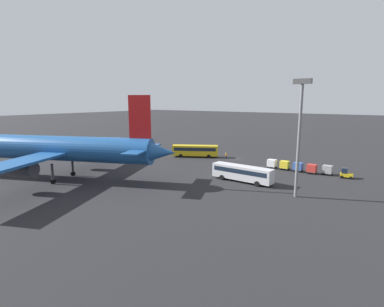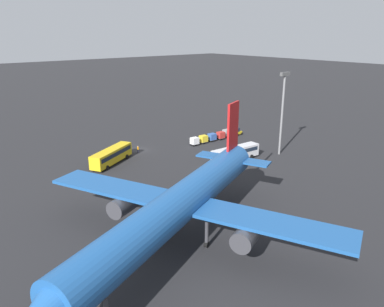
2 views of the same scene
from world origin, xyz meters
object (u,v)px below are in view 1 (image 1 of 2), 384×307
cargo_cart_yellow (285,165)px  cargo_cart_blue (298,166)px  shuttle_bus_far (242,172)px  worker_person (226,156)px  airplane (55,149)px  cargo_cart_red (312,168)px  cargo_cart_white (272,163)px  baggage_tug (346,174)px  cargo_cart_grey (327,170)px  shuttle_bus_near (195,150)px

cargo_cart_yellow → cargo_cart_blue: bearing=179.7°
shuttle_bus_far → worker_person: (13.89, -18.74, -1.02)m
cargo_cart_blue → worker_person: bearing=-10.8°
airplane → shuttle_bus_far: (-31.41, -20.06, -4.40)m
shuttle_bus_far → cargo_cart_red: size_ratio=6.07×
cargo_cart_yellow → cargo_cart_white: size_ratio=1.00×
shuttle_bus_far → baggage_tug: 22.04m
worker_person → cargo_cart_white: bearing=164.8°
shuttle_bus_far → cargo_cart_blue: bearing=-111.1°
cargo_cart_blue → cargo_cart_red: bearing=176.2°
airplane → worker_person: bearing=-137.2°
cargo_cart_grey → cargo_cart_white: (12.08, 0.60, 0.00)m
cargo_cart_yellow → cargo_cart_white: 3.02m
shuttle_bus_near → baggage_tug: shuttle_bus_near is taller
shuttle_bus_far → cargo_cart_red: bearing=-120.4°
cargo_cart_red → cargo_cart_yellow: (6.04, -0.22, 0.00)m
baggage_tug → cargo_cart_white: size_ratio=1.22×
shuttle_bus_far → cargo_cart_white: shuttle_bus_far is taller
cargo_cart_blue → cargo_cart_yellow: same height
cargo_cart_red → cargo_cart_yellow: 6.05m
shuttle_bus_near → cargo_cart_yellow: shuttle_bus_near is taller
shuttle_bus_near → cargo_cart_white: shuttle_bus_near is taller
shuttle_bus_near → cargo_cart_red: bearing=148.5°
cargo_cart_grey → shuttle_bus_near: bearing=-1.0°
worker_person → cargo_cart_grey: (-26.49, 3.31, 0.32)m
shuttle_bus_far → cargo_cart_white: (-0.52, -14.84, -0.70)m
airplane → shuttle_bus_near: size_ratio=3.88×
shuttle_bus_near → cargo_cart_white: size_ratio=6.04×
cargo_cart_white → airplane: bearing=47.5°
worker_person → cargo_cart_red: 23.83m
worker_person → cargo_cart_white: size_ratio=0.84×
airplane → cargo_cart_white: airplane is taller
cargo_cart_red → cargo_cart_blue: 3.03m
cargo_cart_red → cargo_cart_blue: (3.02, -0.20, 0.00)m
cargo_cart_grey → cargo_cart_blue: (6.04, 0.58, 0.00)m
shuttle_bus_far → baggage_tug: shuttle_bus_far is taller
cargo_cart_yellow → worker_person: bearing=-12.5°
airplane → cargo_cart_white: size_ratio=23.44×
cargo_cart_white → worker_person: bearing=-15.2°
airplane → worker_person: size_ratio=27.75×
baggage_tug → cargo_cart_blue: 9.70m
airplane → worker_person: 42.92m
baggage_tug → cargo_cart_yellow: bearing=-5.6°
shuttle_bus_near → shuttle_bus_far: size_ratio=0.99×
baggage_tug → cargo_cart_yellow: baggage_tug is taller
cargo_cart_red → worker_person: bearing=-9.9°
airplane → cargo_cart_blue: (-37.98, -34.92, -5.10)m
shuttle_bus_far → cargo_cart_yellow: 15.31m
cargo_cart_grey → shuttle_bus_far: bearing=50.8°
cargo_cart_grey → cargo_cart_red: (3.02, 0.78, 0.00)m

